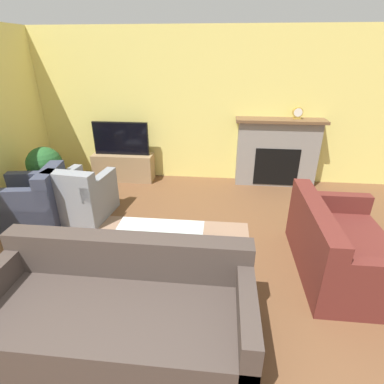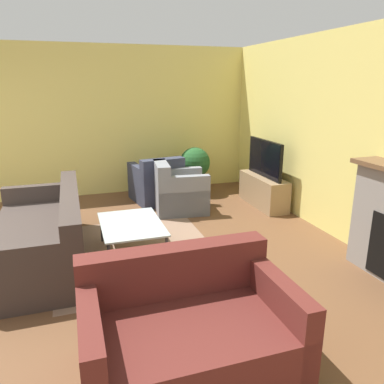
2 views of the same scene
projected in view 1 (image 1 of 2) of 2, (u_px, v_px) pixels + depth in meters
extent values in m
cube|color=#EADB72|center=(187.00, 108.00, 5.48)|extent=(8.59, 0.06, 2.70)
cube|color=#896B56|center=(160.00, 259.00, 3.65)|extent=(2.24, 1.93, 0.00)
cube|color=gray|center=(277.00, 152.00, 5.48)|extent=(1.43, 0.31, 1.23)
cube|color=black|center=(276.00, 167.00, 5.43)|extent=(0.79, 0.01, 0.69)
cube|color=brown|center=(281.00, 120.00, 5.20)|extent=(1.55, 0.37, 0.05)
cube|color=#997A56|center=(124.00, 167.00, 5.80)|extent=(1.14, 0.37, 0.51)
cube|color=black|center=(121.00, 138.00, 5.56)|extent=(1.04, 0.05, 0.61)
cube|color=black|center=(120.00, 139.00, 5.53)|extent=(1.00, 0.01, 0.57)
cube|color=#3D332D|center=(119.00, 322.00, 2.55)|extent=(2.25, 0.99, 0.42)
cube|color=#3D332D|center=(128.00, 255.00, 2.73)|extent=(2.25, 0.20, 0.40)
cube|color=#3D332D|center=(245.00, 323.00, 2.40)|extent=(0.14, 0.99, 0.66)
cube|color=#5B231E|center=(343.00, 256.00, 3.38)|extent=(0.97, 1.50, 0.42)
cube|color=#5B231E|center=(315.00, 223.00, 3.24)|extent=(0.20, 1.50, 0.40)
cube|color=#5B231E|center=(373.00, 291.00, 2.72)|extent=(0.97, 0.14, 0.66)
cube|color=#5B231E|center=(327.00, 216.00, 3.94)|extent=(0.97, 0.14, 0.66)
cube|color=#33384C|center=(33.00, 209.00, 4.38)|extent=(0.97, 0.88, 0.42)
cube|color=#33384C|center=(51.00, 182.00, 4.22)|extent=(0.32, 0.78, 0.40)
cube|color=#33384C|center=(40.00, 192.00, 4.60)|extent=(0.87, 0.28, 0.66)
cube|color=#33384C|center=(22.00, 212.00, 4.05)|extent=(0.87, 0.28, 0.66)
cube|color=gray|center=(85.00, 203.00, 4.55)|extent=(0.80, 0.89, 0.42)
cube|color=gray|center=(69.00, 186.00, 4.11)|extent=(0.73, 0.28, 0.40)
cube|color=gray|center=(102.00, 197.00, 4.45)|extent=(0.23, 0.82, 0.66)
cube|color=gray|center=(67.00, 194.00, 4.56)|extent=(0.23, 0.82, 0.66)
cylinder|color=#333338|center=(109.00, 265.00, 3.27)|extent=(0.04, 0.04, 0.37)
cylinder|color=#333338|center=(196.00, 271.00, 3.18)|extent=(0.04, 0.04, 0.37)
cylinder|color=#333338|center=(127.00, 232.00, 3.85)|extent=(0.04, 0.04, 0.37)
cylinder|color=#333338|center=(201.00, 237.00, 3.76)|extent=(0.04, 0.04, 0.37)
cube|color=silver|center=(157.00, 236.00, 3.43)|extent=(1.04, 0.73, 0.02)
cylinder|color=#AD704C|center=(51.00, 191.00, 5.16)|extent=(0.29, 0.29, 0.21)
cylinder|color=#4C3823|center=(48.00, 181.00, 5.08)|extent=(0.03, 0.03, 0.17)
sphere|color=#235628|center=(45.00, 164.00, 4.94)|extent=(0.57, 0.57, 0.57)
cube|color=#B79338|center=(297.00, 118.00, 5.18)|extent=(0.12, 0.07, 0.03)
cylinder|color=#B79338|center=(298.00, 112.00, 5.14)|extent=(0.17, 0.07, 0.17)
cylinder|color=white|center=(298.00, 113.00, 5.10)|extent=(0.14, 0.00, 0.14)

